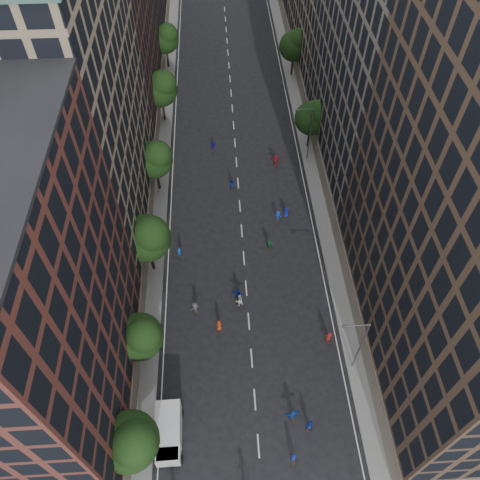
{
  "coord_description": "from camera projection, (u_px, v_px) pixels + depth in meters",
  "views": [
    {
      "loc": [
        -2.49,
        -8.19,
        47.13
      ],
      "look_at": [
        -0.41,
        28.33,
        2.0
      ],
      "focal_mm": 35.0,
      "sensor_mm": 36.0,
      "label": 1
    }
  ],
  "objects": [
    {
      "name": "ground",
      "position": [
        238.0,
        186.0,
        66.99
      ],
      "size": [
        240.0,
        240.0,
        0.0
      ],
      "primitive_type": "plane",
      "color": "black",
      "rests_on": "ground"
    },
    {
      "name": "sidewalk_left",
      "position": [
        157.0,
        154.0,
        71.22
      ],
      "size": [
        4.0,
        105.0,
        0.15
      ],
      "primitive_type": "cube",
      "color": "slate",
      "rests_on": "ground"
    },
    {
      "name": "sidewalk_right",
      "position": [
        313.0,
        148.0,
        72.08
      ],
      "size": [
        4.0,
        105.0,
        0.15
      ],
      "primitive_type": "cube",
      "color": "slate",
      "rests_on": "ground"
    },
    {
      "name": "bldg_left_a",
      "position": [
        15.0,
        318.0,
        36.43
      ],
      "size": [
        14.0,
        22.0,
        30.0
      ],
      "primitive_type": "cube",
      "color": "#5C2B23",
      "rests_on": "ground"
    },
    {
      "name": "bldg_left_b",
      "position": [
        63.0,
        111.0,
        49.96
      ],
      "size": [
        14.0,
        26.0,
        34.0
      ],
      "primitive_type": "cube",
      "color": "#8D765C",
      "rests_on": "ground"
    },
    {
      "name": "bldg_left_c",
      "position": [
        99.0,
        32.0,
        66.75
      ],
      "size": [
        14.0,
        20.0,
        28.0
      ],
      "primitive_type": "cube",
      "color": "#5C2B23",
      "rests_on": "ground"
    },
    {
      "name": "bldg_right_b",
      "position": [
        390.0,
        60.0,
        57.37
      ],
      "size": [
        14.0,
        28.0,
        33.0
      ],
      "primitive_type": "cube",
      "color": "#645D53",
      "rests_on": "ground"
    },
    {
      "name": "tree_left_0",
      "position": [
        131.0,
        442.0,
        39.25
      ],
      "size": [
        5.2,
        5.2,
        8.83
      ],
      "color": "black",
      "rests_on": "ground"
    },
    {
      "name": "tree_left_1",
      "position": [
        141.0,
        336.0,
        45.85
      ],
      "size": [
        4.8,
        4.8,
        8.21
      ],
      "color": "black",
      "rests_on": "ground"
    },
    {
      "name": "tree_left_2",
      "position": [
        148.0,
        237.0,
        52.76
      ],
      "size": [
        5.6,
        5.6,
        9.45
      ],
      "color": "black",
      "rests_on": "ground"
    },
    {
      "name": "tree_left_3",
      "position": [
        155.0,
        158.0,
        61.99
      ],
      "size": [
        5.0,
        5.0,
        8.58
      ],
      "color": "black",
      "rests_on": "ground"
    },
    {
      "name": "tree_left_4",
      "position": [
        161.0,
        88.0,
        71.82
      ],
      "size": [
        5.4,
        5.4,
        9.08
      ],
      "color": "black",
      "rests_on": "ground"
    },
    {
      "name": "tree_left_5",
      "position": [
        166.0,
        38.0,
        82.22
      ],
      "size": [
        4.8,
        4.8,
        8.33
      ],
      "color": "black",
      "rests_on": "ground"
    },
    {
      "name": "tree_right_a",
      "position": [
        313.0,
        117.0,
        67.96
      ],
      "size": [
        5.0,
        5.0,
        8.39
      ],
      "color": "black",
      "rests_on": "ground"
    },
    {
      "name": "tree_right_b",
      "position": [
        295.0,
        44.0,
        80.28
      ],
      "size": [
        5.2,
        5.2,
        8.83
      ],
      "color": "black",
      "rests_on": "ground"
    },
    {
      "name": "streetlamp_near",
      "position": [
        359.0,
        344.0,
        45.75
      ],
      "size": [
        2.64,
        0.22,
        9.06
      ],
      "color": "#595B60",
      "rests_on": "ground"
    },
    {
      "name": "streetlamp_far",
      "position": [
        309.0,
        132.0,
        66.49
      ],
      "size": [
        2.64,
        0.22,
        9.06
      ],
      "color": "#595B60",
      "rests_on": "ground"
    },
    {
      "name": "cargo_van",
      "position": [
        169.0,
        432.0,
        44.05
      ],
      "size": [
        2.58,
        5.4,
        2.86
      ],
      "rotation": [
        0.0,
        0.0,
        0.01
      ],
      "color": "white",
      "rests_on": "ground"
    },
    {
      "name": "skater_1",
      "position": [
        294.0,
        458.0,
        43.23
      ],
      "size": [
        0.66,
        0.48,
        1.69
      ],
      "primitive_type": "imported",
      "rotation": [
        0.0,
        0.0,
        3.27
      ],
      "color": "navy",
      "rests_on": "ground"
    },
    {
      "name": "skater_2",
      "position": [
        309.0,
        425.0,
        45.1
      ],
      "size": [
        0.99,
        0.9,
        1.67
      ],
      "primitive_type": "imported",
      "rotation": [
        0.0,
        0.0,
        2.73
      ],
      "color": "navy",
      "rests_on": "ground"
    },
    {
      "name": "skater_4",
      "position": [
        169.0,
        430.0,
        44.86
      ],
      "size": [
        0.98,
        0.68,
        1.54
      ],
      "primitive_type": "imported",
      "rotation": [
        0.0,
        0.0,
        3.51
      ],
      "color": "#1423A7",
      "rests_on": "ground"
    },
    {
      "name": "skater_5",
      "position": [
        293.0,
        415.0,
        45.7
      ],
      "size": [
        1.65,
        0.8,
        1.7
      ],
      "primitive_type": "imported",
      "rotation": [
        0.0,
        0.0,
        3.34
      ],
      "color": "blue",
      "rests_on": "ground"
    },
    {
      "name": "skater_6",
      "position": [
        219.0,
        326.0,
        51.89
      ],
      "size": [
        0.92,
        0.73,
        1.65
      ],
      "primitive_type": "imported",
      "rotation": [
        0.0,
        0.0,
        3.42
      ],
      "color": "#A3341B",
      "rests_on": "ground"
    },
    {
      "name": "skater_7",
      "position": [
        329.0,
        337.0,
        50.85
      ],
      "size": [
        0.75,
        0.55,
        1.91
      ],
      "primitive_type": "imported",
      "rotation": [
        0.0,
        0.0,
        3.29
      ],
      "color": "maroon",
      "rests_on": "ground"
    },
    {
      "name": "skater_8",
      "position": [
        239.0,
        301.0,
        53.76
      ],
      "size": [
        1.14,
        1.02,
        1.95
      ],
      "primitive_type": "imported",
      "rotation": [
        0.0,
        0.0,
        3.49
      ],
      "color": "silver",
      "rests_on": "ground"
    },
    {
      "name": "skater_9",
      "position": [
        195.0,
        308.0,
        53.28
      ],
      "size": [
        1.27,
        1.03,
        1.71
      ],
      "primitive_type": "imported",
      "rotation": [
        0.0,
        0.0,
        3.56
      ],
      "color": "#47454B",
      "rests_on": "ground"
    },
    {
      "name": "skater_10",
      "position": [
        269.0,
        244.0,
        59.05
      ],
      "size": [
        1.16,
        0.85,
        1.83
      ],
      "primitive_type": "imported",
      "rotation": [
        0.0,
        0.0,
        2.71
      ],
      "color": "#1F6733",
      "rests_on": "ground"
    },
    {
      "name": "skater_11",
      "position": [
        238.0,
        295.0,
        54.35
      ],
      "size": [
        1.75,
        1.14,
        1.81
      ],
      "primitive_type": "imported",
      "rotation": [
        0.0,
        0.0,
        2.75
      ],
      "color": "#122495",
      "rests_on": "ground"
    },
    {
      "name": "skater_12",
      "position": [
        286.0,
        213.0,
        62.58
      ],
      "size": [
        0.81,
        0.53,
        1.64
      ],
      "primitive_type": "imported",
      "rotation": [
        0.0,
        0.0,
        3.15
      ],
      "color": "navy",
      "rests_on": "ground"
    },
    {
      "name": "skater_13",
      "position": [
        179.0,
        252.0,
        58.31
      ],
      "size": [
        0.73,
        0.63,
        1.7
      ],
      "primitive_type": "imported",
      "rotation": [
        0.0,
        0.0,
        3.57
      ],
      "color": "#164DB4",
      "rests_on": "ground"
    },
    {
      "name": "skater_14",
      "position": [
        232.0,
        184.0,
        65.94
      ],
      "size": [
        0.93,
        0.79,
        1.69
      ],
      "primitive_type": "imported",
      "rotation": [
        0.0,
        0.0,
        2.94
      ],
      "color": "navy",
      "rests_on": "ground"
    },
    {
      "name": "skater_15",
      "position": [
        278.0,
        216.0,
        62.29
      ],
      "size": [
        1.08,
        0.75,
        1.54
      ],
      "primitive_type": "imported",
      "rotation": [
        0.0,
        0.0,
        2.95
      ],
      "color": "#163CB8",
      "rests_on": "ground"
    },
    {
      "name": "skater_16",
      "position": [
        213.0,
        146.0,
        71.23
      ],
      "size": [
        1.06,
        0.72,
        1.68
      ],
      "primitive_type": "imported",
      "rotation": [
        0.0,
        0.0,
        2.79
      ],
      "color": "#1B14A5",
      "rests_on": "ground"
    },
    {
      "name": "skater_17",
      "position": [
        276.0,
        160.0,
        68.99
      ],
      "size": [
        1.83,
        0.96,
        1.88
      ],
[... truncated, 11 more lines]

